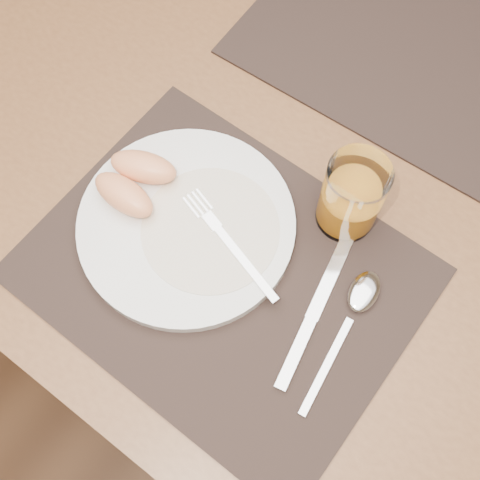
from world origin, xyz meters
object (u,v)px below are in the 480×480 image
at_px(juice_glass, 351,198).
at_px(fork, 223,236).
at_px(plate, 187,225).
at_px(spoon, 359,302).
at_px(table, 307,173).
at_px(knife, 311,319).
at_px(placemat_near, 223,272).
at_px(placemat_far, 408,43).

bearing_deg(juice_glass, fork, -130.59).
height_order(plate, spoon, plate).
relative_size(table, knife, 6.39).
bearing_deg(spoon, placemat_near, -157.66).
relative_size(table, spoon, 7.28).
relative_size(placemat_far, plate, 1.67).
bearing_deg(juice_glass, knife, -73.37).
height_order(table, plate, plate).
relative_size(plate, spoon, 1.40).
height_order(table, placemat_near, placemat_near).
bearing_deg(fork, placemat_near, -54.11).
bearing_deg(plate, table, 73.88).
height_order(table, juice_glass, juice_glass).
height_order(fork, juice_glass, juice_glass).
relative_size(placemat_near, knife, 2.05).
relative_size(plate, knife, 1.23).
height_order(placemat_near, placemat_far, same).
height_order(spoon, juice_glass, juice_glass).
bearing_deg(knife, placemat_far, 105.31).
distance_m(plate, knife, 0.19).
xyz_separation_m(placemat_far, plate, (-0.07, -0.42, 0.01)).
xyz_separation_m(plate, knife, (0.19, -0.01, -0.01)).
bearing_deg(table, knife, -57.15).
relative_size(knife, juice_glass, 1.96).
bearing_deg(knife, fork, 172.66).
bearing_deg(placemat_near, knife, 6.63).
height_order(placemat_far, spoon, spoon).
xyz_separation_m(fork, knife, (0.14, -0.02, -0.02)).
bearing_deg(spoon, knife, -124.72).
bearing_deg(table, placemat_far, 85.71).
distance_m(table, placemat_near, 0.24).
xyz_separation_m(fork, spoon, (0.18, 0.03, -0.01)).
bearing_deg(fork, plate, -166.33).
height_order(table, placemat_far, placemat_far).
bearing_deg(knife, placemat_near, -173.37).
distance_m(plate, juice_glass, 0.20).
xyz_separation_m(placemat_near, plate, (-0.07, 0.02, 0.01)).
relative_size(table, placemat_far, 3.11).
relative_size(placemat_near, juice_glass, 4.03).
bearing_deg(spoon, juice_glass, 130.47).
distance_m(placemat_far, fork, 0.41).
bearing_deg(table, spoon, -43.25).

